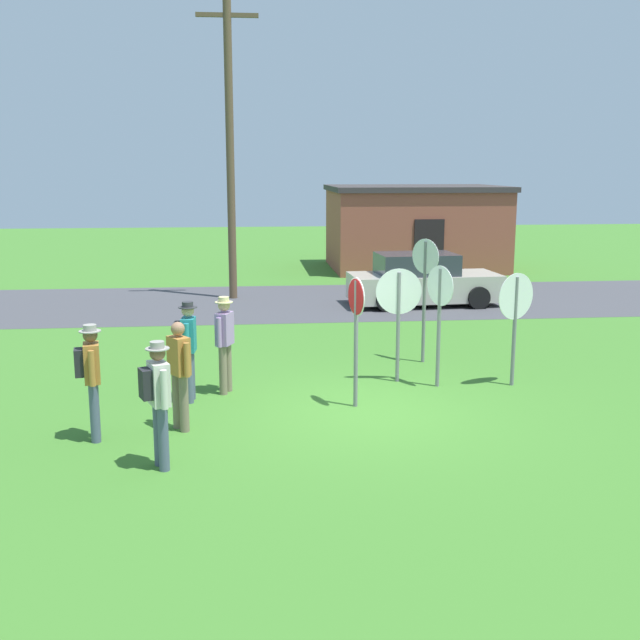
{
  "coord_description": "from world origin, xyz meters",
  "views": [
    {
      "loc": [
        -1.9,
        -11.9,
        3.97
      ],
      "look_at": [
        -0.58,
        1.33,
        1.3
      ],
      "focal_mm": 43.01,
      "sensor_mm": 36.0,
      "label": 1
    }
  ],
  "objects": [
    {
      "name": "person_in_dark_shirt",
      "position": [
        -3.07,
        -2.05,
        1.01
      ],
      "size": [
        0.44,
        0.54,
        1.74
      ],
      "color": "#4C5670",
      "rests_on": "ground"
    },
    {
      "name": "stop_sign_rear_left",
      "position": [
        -0.08,
        0.36,
        1.47
      ],
      "size": [
        0.19,
        0.62,
        2.19
      ],
      "color": "slate",
      "rests_on": "ground"
    },
    {
      "name": "person_in_teal",
      "position": [
        -2.91,
        -0.53,
        0.95
      ],
      "size": [
        0.38,
        0.49,
        1.69
      ],
      "color": "#7A6B56",
      "rests_on": "ground"
    },
    {
      "name": "stop_sign_nearest",
      "position": [
        2.98,
        1.34,
        1.43
      ],
      "size": [
        0.77,
        0.39,
        2.09
      ],
      "color": "slate",
      "rests_on": "ground"
    },
    {
      "name": "parked_car_on_street",
      "position": [
        3.25,
        9.77,
        0.69
      ],
      "size": [
        4.4,
        2.22,
        1.51
      ],
      "color": "#B7B2A3",
      "rests_on": "ground"
    },
    {
      "name": "stop_sign_leaning_left",
      "position": [
        0.92,
        1.8,
        1.47
      ],
      "size": [
        0.85,
        0.07,
        2.14
      ],
      "color": "slate",
      "rests_on": "ground"
    },
    {
      "name": "utility_pole",
      "position": [
        -2.25,
        11.48,
        4.6
      ],
      "size": [
        1.8,
        0.24,
        8.83
      ],
      "color": "brown",
      "rests_on": "ground"
    },
    {
      "name": "person_on_left",
      "position": [
        -4.15,
        -0.86,
        1.01
      ],
      "size": [
        0.42,
        0.56,
        1.74
      ],
      "color": "#4C5670",
      "rests_on": "ground"
    },
    {
      "name": "person_with_sunhat",
      "position": [
        -2.27,
        1.38,
        0.98
      ],
      "size": [
        0.34,
        0.54,
        1.74
      ],
      "color": "#7A6B56",
      "rests_on": "ground"
    },
    {
      "name": "street_asphalt",
      "position": [
        0.0,
        10.59,
        0.0
      ],
      "size": [
        60.0,
        6.4,
        0.01
      ],
      "primitive_type": "cube",
      "color": "#424247",
      "rests_on": "ground"
    },
    {
      "name": "stop_sign_rear_right",
      "position": [
        1.59,
        1.4,
        1.52
      ],
      "size": [
        0.31,
        0.67,
        2.24
      ],
      "color": "slate",
      "rests_on": "ground"
    },
    {
      "name": "person_near_signs",
      "position": [
        -2.88,
        0.94,
        1.01
      ],
      "size": [
        0.41,
        0.57,
        1.74
      ],
      "color": "#4C5670",
      "rests_on": "ground"
    },
    {
      "name": "ground_plane",
      "position": [
        0.0,
        0.0,
        0.0
      ],
      "size": [
        80.0,
        80.0,
        0.0
      ],
      "primitive_type": "plane",
      "color": "#3D7528"
    },
    {
      "name": "building_background",
      "position": [
        4.82,
        17.91,
        1.63
      ],
      "size": [
        6.69,
        5.09,
        3.24
      ],
      "color": "brown",
      "rests_on": "ground"
    },
    {
      "name": "stop_sign_tallest",
      "position": [
        1.74,
        3.18,
        1.73
      ],
      "size": [
        0.41,
        0.59,
        2.55
      ],
      "color": "slate",
      "rests_on": "ground"
    }
  ]
}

